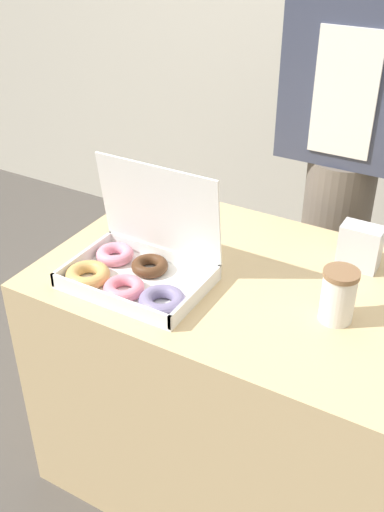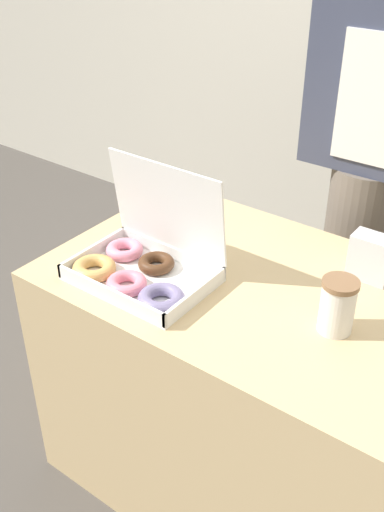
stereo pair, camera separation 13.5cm
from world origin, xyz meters
name	(u,v)px [view 2 (the right image)]	position (x,y,z in m)	size (l,w,h in m)	color
ground_plane	(245,475)	(0.00, 0.00, 0.00)	(14.00, 14.00, 0.00)	#4C4742
table	(251,390)	(0.00, 0.00, 0.37)	(1.07, 0.68, 0.73)	tan
donut_box	(140,263)	(-0.26, -0.16, 0.77)	(0.37, 0.26, 0.28)	white
coffee_cup	(337,306)	(0.23, -0.06, 0.80)	(0.08, 0.08, 0.13)	silver
napkin_holder	(371,257)	(0.21, 0.19, 0.79)	(0.10, 0.06, 0.12)	silver
person_customer	(373,147)	(0.04, 0.57, 0.92)	(0.40, 0.23, 1.66)	#665B51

